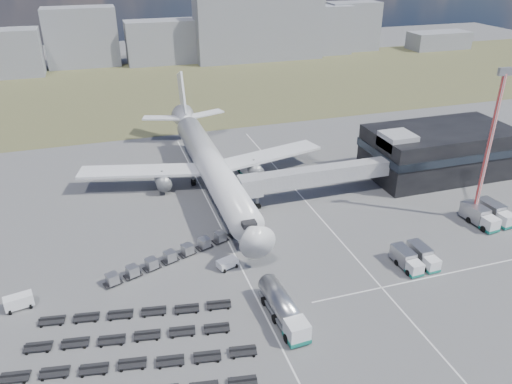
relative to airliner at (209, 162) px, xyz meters
name	(u,v)px	position (x,y,z in m)	size (l,w,h in m)	color
ground	(260,276)	(0.00, -32.38, -5.29)	(420.00, 420.00, 0.00)	#565659
grass_strip	(158,90)	(0.00, 77.62, -5.29)	(420.00, 90.00, 0.01)	brown
lane_markings	(312,254)	(9.77, -29.38, -5.29)	(47.12, 110.00, 0.01)	silver
terminal	(438,150)	(47.77, -8.41, -0.04)	(30.40, 16.40, 11.00)	black
jet_bridge	(306,177)	(15.90, -11.95, -0.24)	(30.30, 3.80, 7.05)	#939399
airliner	(209,162)	(0.00, 0.00, 0.00)	(51.59, 64.53, 17.62)	white
skyline	(117,42)	(-9.72, 116.40, 4.75)	(301.88, 24.48, 25.36)	gray
fuel_tanker	(283,309)	(-0.01, -42.38, -3.47)	(3.43, 11.40, 3.64)	white
pushback_tug	(227,264)	(-4.00, -28.73, -4.58)	(3.15, 1.77, 1.43)	white
utility_van	(19,302)	(-33.43, -29.27, -4.28)	(3.70, 1.67, 2.02)	white
catering_truck	(247,170)	(8.72, 2.89, -4.03)	(2.96, 5.65, 2.47)	white
service_trucks_near	(415,258)	(23.66, -36.91, -3.93)	(5.41, 6.40, 2.50)	white
service_trucks_far	(487,214)	(43.48, -29.39, -3.68)	(6.76, 7.86, 2.96)	white
uld_row	(179,253)	(-10.66, -23.98, -4.29)	(23.70, 10.09, 1.67)	black
baggage_dollies	(128,352)	(-20.13, -42.57, -4.90)	(31.35, 19.86, 0.79)	black
floodlight_mast	(488,148)	(42.13, -27.65, 8.36)	(2.57, 2.10, 27.25)	red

